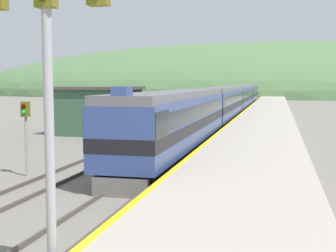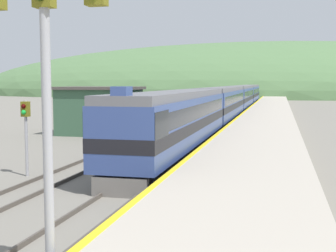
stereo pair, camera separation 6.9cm
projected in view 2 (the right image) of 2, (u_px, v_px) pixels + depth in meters
track_main at (241, 110)px, 73.01m from camera, size 1.52×180.00×0.16m
track_siding at (215, 110)px, 73.93m from camera, size 1.51×180.00×0.16m
platform at (267, 118)px, 52.54m from camera, size 5.63×140.00×0.97m
distant_hills at (263, 95)px, 165.23m from camera, size 221.96×99.88×36.63m
station_shed at (100, 110)px, 39.94m from camera, size 6.84×5.09×4.08m
express_train_lead_car at (177, 121)px, 27.85m from camera, size 2.91×21.26×4.29m
carriage_second at (222, 104)px, 49.65m from camera, size 2.90×21.54×3.93m
carriage_third at (240, 97)px, 71.36m from camera, size 2.90×21.54×3.93m
carriage_fourth at (249, 94)px, 93.07m from camera, size 2.90×21.54×3.93m
siding_train at (198, 104)px, 58.47m from camera, size 2.90×29.44×3.41m
signal_mast_main at (44, 31)px, 9.26m from camera, size 3.30×0.42×7.93m
signal_post_siding at (26, 122)px, 21.95m from camera, size 0.36×0.42×3.60m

